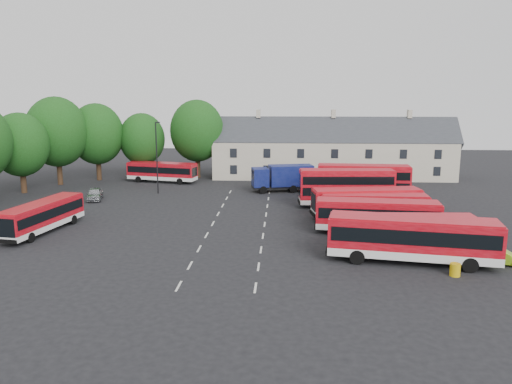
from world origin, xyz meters
TOP-DOWN VIEW (x-y plane):
  - ground at (0.00, 0.00)m, footprint 140.00×140.00m
  - lane_markings at (2.50, 2.00)m, footprint 5.15×33.80m
  - treeline at (-20.74, 19.36)m, footprint 29.92×32.59m
  - terrace_houses at (14.00, 30.00)m, footprint 35.70×7.13m
  - bus_row_a at (16.20, -8.53)m, footprint 12.38×4.74m
  - bus_row_b at (16.74, -5.70)m, footprint 10.35×2.68m
  - bus_row_c at (15.10, -0.74)m, footprint 10.94×3.46m
  - bus_row_d at (15.48, 3.09)m, footprint 10.20×2.56m
  - bus_row_e at (15.05, 4.88)m, footprint 10.99×3.98m
  - bus_dd_south at (13.68, 10.01)m, footprint 10.36×2.95m
  - bus_dd_north at (15.99, 13.04)m, footprint 10.58×3.02m
  - bus_west at (-14.86, -1.83)m, footprint 3.84×10.00m
  - bus_north at (-10.37, 24.55)m, footprint 10.17×4.38m
  - box_truck at (6.77, 18.70)m, footprint 8.04×4.04m
  - silver_car at (-15.45, 12.27)m, footprint 2.65×4.45m
  - lime_car at (22.65, -8.43)m, footprint 3.73×2.30m
  - grit_bin at (18.54, -11.12)m, footprint 0.71×0.71m
  - lamppost at (-8.95, 16.56)m, footprint 0.62×0.24m

SIDE VIEW (x-z plane):
  - ground at x=0.00m, z-range 0.00..0.00m
  - lane_markings at x=2.50m, z-range 0.00..0.01m
  - grit_bin at x=18.54m, z-range 0.00..0.89m
  - lime_car at x=22.65m, z-range 0.00..1.16m
  - silver_car at x=-15.45m, z-range 0.00..1.42m
  - bus_west at x=-14.86m, z-range 0.28..3.04m
  - bus_north at x=-10.37m, z-range 0.28..3.09m
  - bus_row_d at x=15.48m, z-range 0.29..3.16m
  - bus_row_b at x=16.74m, z-range 0.29..3.20m
  - bus_row_e at x=15.05m, z-range 0.31..3.35m
  - bus_row_c at x=15.10m, z-range 0.31..3.35m
  - box_truck at x=6.77m, z-range 0.21..3.58m
  - bus_row_a at x=16.20m, z-range 0.35..3.76m
  - bus_dd_south at x=13.68m, z-range 0.29..4.49m
  - bus_dd_north at x=15.99m, z-range 0.30..4.59m
  - terrace_houses at x=14.00m, z-range -1.17..8.89m
  - lamppost at x=-8.95m, z-range 0.30..9.25m
  - treeline at x=-20.74m, z-range 0.68..12.69m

